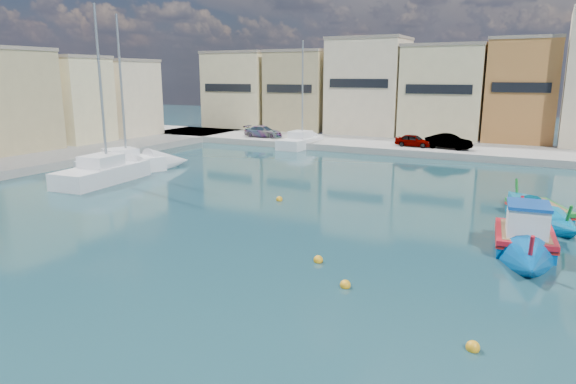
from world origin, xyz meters
The scene contains 9 objects.
ground centered at (0.00, 0.00, 0.00)m, with size 160.00×160.00×0.00m, color #14373E.
north_quay centered at (0.00, 32.00, 0.30)m, with size 80.00×8.00×0.60m, color gray.
parked_cars centered at (-11.60, 30.50, 1.20)m, with size 22.68×2.01×1.29m.
luzzu_blue_cabin centered at (3.86, 6.59, 0.37)m, with size 3.01×8.84×3.07m.
luzzu_green centered at (4.22, 11.72, 0.27)m, with size 5.20×8.01×2.49m.
yacht_north centered at (-17.07, 30.79, 0.43)m, with size 2.60×8.20×10.84m.
yacht_midnorth centered at (-22.18, 13.05, 0.47)m, with size 5.41×8.67×11.83m.
yacht_mid centered at (-21.71, 10.44, 0.48)m, with size 3.44×9.82×12.15m.
mooring_buoys centered at (1.88, 4.70, 0.08)m, with size 22.02×20.92×0.36m.
Camera 1 is at (4.39, -15.40, 6.92)m, focal length 32.00 mm.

